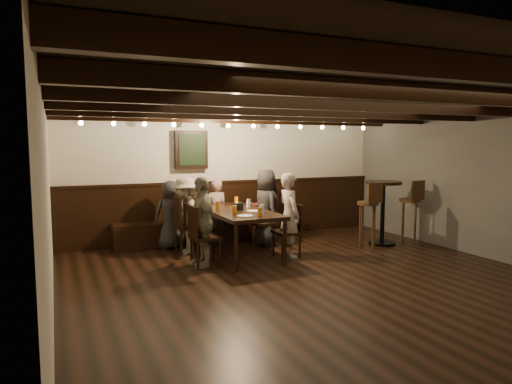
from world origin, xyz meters
name	(u,v)px	position (x,y,z in m)	size (l,w,h in m)	color
room	(240,190)	(-0.29, 2.21, 1.07)	(7.00, 7.00, 7.00)	black
dining_table	(237,214)	(-0.42, 2.05, 0.70)	(0.93, 2.05, 0.77)	black
chair_left_near	(188,236)	(-1.14, 2.50, 0.30)	(0.45, 0.45, 0.99)	black
chair_left_far	(204,248)	(-1.13, 1.60, 0.28)	(0.43, 0.43, 0.93)	black
chair_right_near	(264,231)	(0.30, 2.50, 0.27)	(0.41, 0.41, 0.89)	black
chair_right_far	(288,241)	(0.30, 1.60, 0.27)	(0.40, 0.40, 0.87)	black
person_bench_left	(171,215)	(-1.32, 2.95, 0.61)	(0.60, 0.39, 1.22)	#27272A
person_bench_centre	(216,211)	(-0.42, 3.10, 0.60)	(0.44, 0.29, 1.20)	gray
person_bench_right	(263,207)	(0.48, 2.95, 0.65)	(0.63, 0.49, 1.30)	#5A241F
person_left_near	(186,215)	(-1.17, 2.50, 0.65)	(0.85, 0.49, 1.31)	gray
person_left_far	(202,222)	(-1.16, 1.60, 0.69)	(0.81, 0.34, 1.38)	gray
person_right_near	(266,208)	(0.33, 2.50, 0.70)	(0.68, 0.45, 1.40)	#272629
person_right_far	(289,215)	(0.34, 1.60, 0.69)	(0.51, 0.33, 1.39)	#AC9C92
pint_a	(208,202)	(-0.70, 2.75, 0.84)	(0.07, 0.07, 0.14)	#BF7219
pint_b	(236,200)	(-0.17, 2.70, 0.84)	(0.07, 0.07, 0.14)	#BF7219
pint_c	(218,206)	(-0.72, 2.15, 0.84)	(0.07, 0.07, 0.14)	#BF7219
pint_d	(249,203)	(-0.12, 2.25, 0.84)	(0.07, 0.07, 0.14)	silver
pint_e	(235,210)	(-0.63, 1.60, 0.84)	(0.07, 0.07, 0.14)	#BF7219
pint_f	(262,209)	(-0.21, 1.50, 0.84)	(0.07, 0.07, 0.14)	silver
pint_g	(260,212)	(-0.36, 1.25, 0.84)	(0.07, 0.07, 0.14)	#BF7219
plate_near	(245,216)	(-0.56, 1.35, 0.77)	(0.24, 0.24, 0.01)	white
plate_far	(254,211)	(-0.23, 1.75, 0.77)	(0.24, 0.24, 0.01)	white
condiment_caddy	(238,207)	(-0.42, 2.00, 0.83)	(0.15, 0.10, 0.12)	black
candle	(237,206)	(-0.30, 2.35, 0.79)	(0.05, 0.05, 0.05)	beige
high_top_table	(383,203)	(2.35, 1.71, 0.77)	(0.66, 0.66, 1.18)	black
bar_stool_left	(367,224)	(1.85, 1.51, 0.44)	(0.38, 0.40, 1.19)	#392112
bar_stool_right	(409,220)	(2.85, 1.56, 0.44)	(0.38, 0.40, 1.19)	#392112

